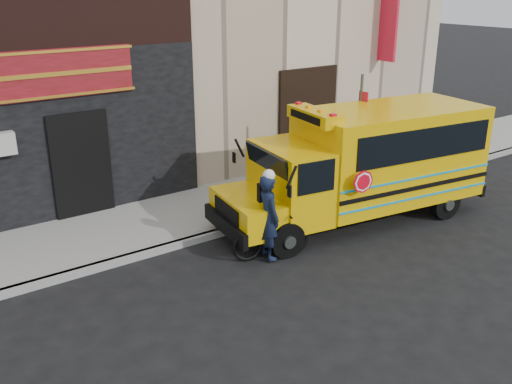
{
  "coord_description": "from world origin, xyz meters",
  "views": [
    {
      "loc": [
        -7.31,
        -7.86,
        5.66
      ],
      "look_at": [
        -0.48,
        1.85,
        1.21
      ],
      "focal_mm": 40.0,
      "sensor_mm": 36.0,
      "label": 1
    }
  ],
  "objects_px": {
    "school_bus": "(367,160)",
    "cyclist": "(268,219)",
    "sign_pole": "(359,134)",
    "bicycle": "(272,235)"
  },
  "relations": [
    {
      "from": "bicycle",
      "to": "school_bus",
      "type": "bearing_deg",
      "value": -66.61
    },
    {
      "from": "sign_pole",
      "to": "cyclist",
      "type": "distance_m",
      "value": 4.29
    },
    {
      "from": "sign_pole",
      "to": "bicycle",
      "type": "xyz_separation_m",
      "value": [
        -3.85,
        -1.38,
        -1.35
      ]
    },
    {
      "from": "bicycle",
      "to": "cyclist",
      "type": "relative_size",
      "value": 0.94
    },
    {
      "from": "school_bus",
      "to": "bicycle",
      "type": "bearing_deg",
      "value": -172.35
    },
    {
      "from": "school_bus",
      "to": "sign_pole",
      "type": "height_order",
      "value": "sign_pole"
    },
    {
      "from": "sign_pole",
      "to": "cyclist",
      "type": "relative_size",
      "value": 1.83
    },
    {
      "from": "school_bus",
      "to": "cyclist",
      "type": "height_order",
      "value": "school_bus"
    },
    {
      "from": "school_bus",
      "to": "cyclist",
      "type": "distance_m",
      "value": 3.4
    },
    {
      "from": "bicycle",
      "to": "cyclist",
      "type": "bearing_deg",
      "value": 115.9
    }
  ]
}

